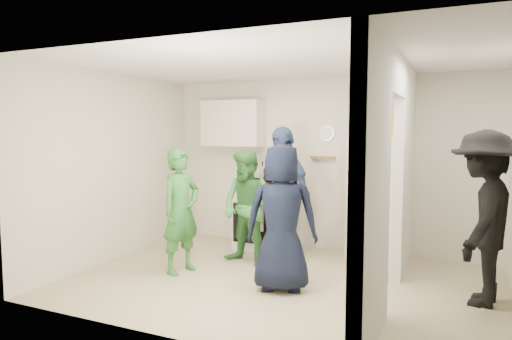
{
  "coord_description": "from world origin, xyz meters",
  "views": [
    {
      "loc": [
        1.84,
        -4.78,
        1.76
      ],
      "look_at": [
        -0.5,
        0.4,
        1.25
      ],
      "focal_mm": 32.0,
      "sensor_mm": 36.0,
      "label": 1
    }
  ],
  "objects_px": {
    "yellow_cup_stack_top": "(395,127)",
    "person_green_center": "(247,208)",
    "fridge": "(377,200)",
    "person_green_left": "(181,211)",
    "blue_bowl": "(372,121)",
    "person_navy": "(282,217)",
    "stove": "(265,215)",
    "person_denim": "(282,193)",
    "person_nook": "(483,217)",
    "wicker_basket": "(372,131)"
  },
  "relations": [
    {
      "from": "person_green_left",
      "to": "stove",
      "type": "bearing_deg",
      "value": -2.38
    },
    {
      "from": "person_denim",
      "to": "person_green_left",
      "type": "bearing_deg",
      "value": -98.71
    },
    {
      "from": "person_nook",
      "to": "wicker_basket",
      "type": "bearing_deg",
      "value": -119.63
    },
    {
      "from": "wicker_basket",
      "to": "person_denim",
      "type": "distance_m",
      "value": 1.45
    },
    {
      "from": "yellow_cup_stack_top",
      "to": "person_green_center",
      "type": "relative_size",
      "value": 0.17
    },
    {
      "from": "yellow_cup_stack_top",
      "to": "person_navy",
      "type": "height_order",
      "value": "yellow_cup_stack_top"
    },
    {
      "from": "stove",
      "to": "yellow_cup_stack_top",
      "type": "bearing_deg",
      "value": -3.99
    },
    {
      "from": "blue_bowl",
      "to": "yellow_cup_stack_top",
      "type": "xyz_separation_m",
      "value": [
        0.32,
        -0.15,
        -0.08
      ]
    },
    {
      "from": "stove",
      "to": "yellow_cup_stack_top",
      "type": "height_order",
      "value": "yellow_cup_stack_top"
    },
    {
      "from": "fridge",
      "to": "person_denim",
      "type": "height_order",
      "value": "person_denim"
    },
    {
      "from": "yellow_cup_stack_top",
      "to": "person_nook",
      "type": "xyz_separation_m",
      "value": [
        1.0,
        -0.99,
        -0.9
      ]
    },
    {
      "from": "fridge",
      "to": "wicker_basket",
      "type": "relative_size",
      "value": 4.73
    },
    {
      "from": "fridge",
      "to": "wicker_basket",
      "type": "distance_m",
      "value": 0.91
    },
    {
      "from": "person_denim",
      "to": "wicker_basket",
      "type": "bearing_deg",
      "value": 53.32
    },
    {
      "from": "blue_bowl",
      "to": "person_green_left",
      "type": "relative_size",
      "value": 0.16
    },
    {
      "from": "blue_bowl",
      "to": "person_navy",
      "type": "height_order",
      "value": "blue_bowl"
    },
    {
      "from": "fridge",
      "to": "person_navy",
      "type": "relative_size",
      "value": 1.03
    },
    {
      "from": "fridge",
      "to": "person_green_left",
      "type": "distance_m",
      "value": 2.58
    },
    {
      "from": "blue_bowl",
      "to": "person_nook",
      "type": "xyz_separation_m",
      "value": [
        1.32,
        -1.14,
        -0.98
      ]
    },
    {
      "from": "person_green_left",
      "to": "person_green_center",
      "type": "distance_m",
      "value": 0.87
    },
    {
      "from": "stove",
      "to": "fridge",
      "type": "height_order",
      "value": "fridge"
    },
    {
      "from": "stove",
      "to": "person_navy",
      "type": "height_order",
      "value": "person_navy"
    },
    {
      "from": "fridge",
      "to": "person_green_center",
      "type": "distance_m",
      "value": 1.73
    },
    {
      "from": "stove",
      "to": "person_nook",
      "type": "xyz_separation_m",
      "value": [
        2.86,
        -1.12,
        0.4
      ]
    },
    {
      "from": "wicker_basket",
      "to": "yellow_cup_stack_top",
      "type": "bearing_deg",
      "value": -25.11
    },
    {
      "from": "person_green_center",
      "to": "person_navy",
      "type": "relative_size",
      "value": 0.93
    },
    {
      "from": "person_navy",
      "to": "person_nook",
      "type": "xyz_separation_m",
      "value": [
        1.98,
        0.47,
        0.08
      ]
    },
    {
      "from": "blue_bowl",
      "to": "person_green_center",
      "type": "xyz_separation_m",
      "value": [
        -1.41,
        -0.9,
        -1.12
      ]
    },
    {
      "from": "fridge",
      "to": "wicker_basket",
      "type": "bearing_deg",
      "value": 153.43
    },
    {
      "from": "person_green_left",
      "to": "person_nook",
      "type": "height_order",
      "value": "person_nook"
    },
    {
      "from": "fridge",
      "to": "person_nook",
      "type": "bearing_deg",
      "value": -41.71
    },
    {
      "from": "blue_bowl",
      "to": "yellow_cup_stack_top",
      "type": "height_order",
      "value": "blue_bowl"
    },
    {
      "from": "person_green_left",
      "to": "person_denim",
      "type": "height_order",
      "value": "person_denim"
    },
    {
      "from": "person_green_center",
      "to": "person_denim",
      "type": "height_order",
      "value": "person_denim"
    },
    {
      "from": "stove",
      "to": "person_denim",
      "type": "relative_size",
      "value": 0.53
    },
    {
      "from": "wicker_basket",
      "to": "blue_bowl",
      "type": "distance_m",
      "value": 0.13
    },
    {
      "from": "fridge",
      "to": "person_navy",
      "type": "xyz_separation_m",
      "value": [
        -0.75,
        -1.56,
        -0.02
      ]
    },
    {
      "from": "person_denim",
      "to": "person_navy",
      "type": "xyz_separation_m",
      "value": [
        0.44,
        -1.17,
        -0.09
      ]
    },
    {
      "from": "person_green_left",
      "to": "person_green_center",
      "type": "xyz_separation_m",
      "value": [
        0.6,
        0.63,
        -0.02
      ]
    },
    {
      "from": "blue_bowl",
      "to": "yellow_cup_stack_top",
      "type": "relative_size",
      "value": 0.96
    },
    {
      "from": "yellow_cup_stack_top",
      "to": "person_navy",
      "type": "bearing_deg",
      "value": -123.66
    },
    {
      "from": "yellow_cup_stack_top",
      "to": "person_navy",
      "type": "xyz_separation_m",
      "value": [
        -0.97,
        -1.46,
        -0.98
      ]
    },
    {
      "from": "wicker_basket",
      "to": "person_denim",
      "type": "height_order",
      "value": "wicker_basket"
    },
    {
      "from": "person_green_left",
      "to": "person_navy",
      "type": "bearing_deg",
      "value": -78.7
    },
    {
      "from": "fridge",
      "to": "wicker_basket",
      "type": "xyz_separation_m",
      "value": [
        -0.1,
        0.05,
        0.9
      ]
    },
    {
      "from": "blue_bowl",
      "to": "person_green_left",
      "type": "height_order",
      "value": "blue_bowl"
    },
    {
      "from": "person_nook",
      "to": "person_green_center",
      "type": "bearing_deg",
      "value": -83.89
    },
    {
      "from": "yellow_cup_stack_top",
      "to": "person_denim",
      "type": "bearing_deg",
      "value": -168.27
    },
    {
      "from": "person_green_center",
      "to": "wicker_basket",
      "type": "bearing_deg",
      "value": 46.67
    },
    {
      "from": "stove",
      "to": "person_denim",
      "type": "distance_m",
      "value": 0.74
    }
  ]
}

